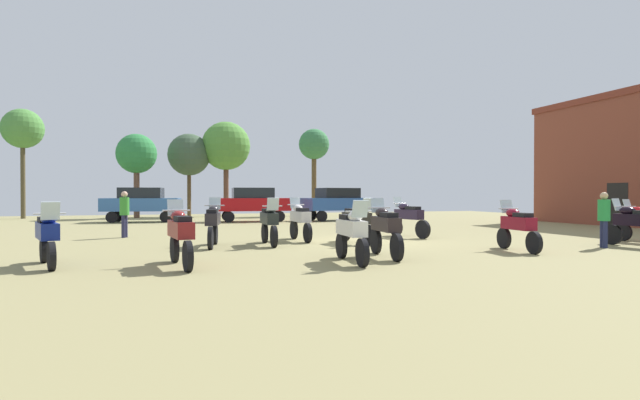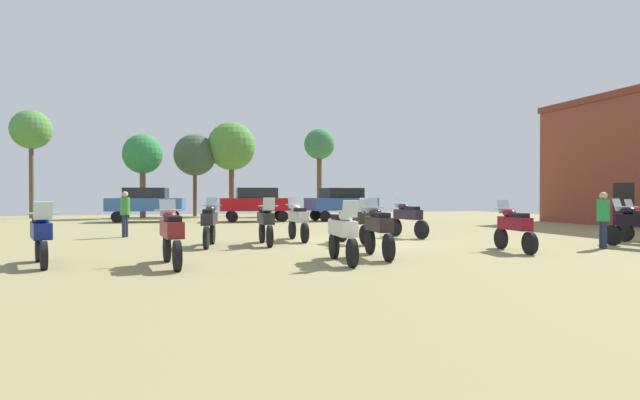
# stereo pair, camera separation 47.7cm
# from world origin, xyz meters

# --- Properties ---
(ground_plane) EXTENTS (44.00, 52.00, 0.02)m
(ground_plane) POSITION_xyz_m (0.00, 0.00, 0.01)
(ground_plane) COLOR #8C8354
(motorcycle_1) EXTENTS (0.83, 2.06, 1.45)m
(motorcycle_1) POSITION_xyz_m (-8.89, -3.17, 0.73)
(motorcycle_1) COLOR black
(motorcycle_1) RESTS_ON ground
(motorcycle_2) EXTENTS (0.71, 2.13, 1.49)m
(motorcycle_2) POSITION_xyz_m (-0.41, -0.39, 0.75)
(motorcycle_2) COLOR black
(motorcycle_2) RESTS_ON ground
(motorcycle_3) EXTENTS (0.70, 2.17, 1.51)m
(motorcycle_3) POSITION_xyz_m (-5.01, -0.03, 0.76)
(motorcycle_3) COLOR black
(motorcycle_3) RESTS_ON ground
(motorcycle_4) EXTENTS (0.76, 2.12, 1.51)m
(motorcycle_4) POSITION_xyz_m (2.27, 1.16, 0.76)
(motorcycle_4) COLOR black
(motorcycle_4) RESTS_ON ground
(motorcycle_5) EXTENTS (0.72, 2.12, 1.47)m
(motorcycle_5) POSITION_xyz_m (7.36, -3.93, 0.74)
(motorcycle_5) COLOR black
(motorcycle_5) RESTS_ON ground
(motorcycle_6) EXTENTS (0.62, 2.23, 1.50)m
(motorcycle_6) POSITION_xyz_m (-1.06, -3.92, 0.76)
(motorcycle_6) COLOR black
(motorcycle_6) RESTS_ON ground
(motorcycle_7) EXTENTS (0.67, 2.26, 1.49)m
(motorcycle_7) POSITION_xyz_m (-6.09, -4.04, 0.75)
(motorcycle_7) COLOR black
(motorcycle_7) RESTS_ON ground
(motorcycle_8) EXTENTS (0.62, 2.21, 1.48)m
(motorcycle_8) POSITION_xyz_m (-2.24, -4.60, 0.75)
(motorcycle_8) COLOR black
(motorcycle_8) RESTS_ON ground
(motorcycle_9) EXTENTS (0.62, 2.07, 1.44)m
(motorcycle_9) POSITION_xyz_m (3.11, -3.79, 0.73)
(motorcycle_9) COLOR black
(motorcycle_9) RESTS_ON ground
(motorcycle_10) EXTENTS (0.62, 2.18, 1.50)m
(motorcycle_10) POSITION_xyz_m (-3.27, -0.06, 0.76)
(motorcycle_10) COLOR black
(motorcycle_10) RESTS_ON ground
(motorcycle_12) EXTENTS (0.62, 2.23, 1.49)m
(motorcycle_12) POSITION_xyz_m (-1.94, 1.09, 0.75)
(motorcycle_12) COLOR black
(motorcycle_12) RESTS_ON ground
(car_1) EXTENTS (4.52, 2.40, 2.00)m
(car_1) POSITION_xyz_m (-7.72, 15.11, 1.19)
(car_1) COLOR black
(car_1) RESTS_ON ground
(car_2) EXTENTS (4.39, 2.02, 2.00)m
(car_2) POSITION_xyz_m (-1.43, 13.63, 1.19)
(car_2) COLOR black
(car_2) RESTS_ON ground
(car_3) EXTENTS (4.52, 2.43, 2.00)m
(car_3) POSITION_xyz_m (3.77, 13.20, 1.19)
(car_3) COLOR black
(car_3) RESTS_ON ground
(person_1) EXTENTS (0.45, 0.45, 1.67)m
(person_1) POSITION_xyz_m (6.13, -3.89, 0.99)
(person_1) COLOR #1F2547
(person_1) RESTS_ON ground
(person_2) EXTENTS (0.45, 0.45, 1.72)m
(person_2) POSITION_xyz_m (-7.84, 4.22, 1.02)
(person_2) COLOR #242443
(person_2) RESTS_ON ground
(tree_1) EXTENTS (3.60, 3.60, 7.03)m
(tree_1) POSITION_xyz_m (-2.04, 21.73, 5.21)
(tree_1) COLOR brown
(tree_1) RESTS_ON ground
(tree_2) EXTENTS (2.35, 2.35, 6.66)m
(tree_2) POSITION_xyz_m (4.56, 20.88, 5.35)
(tree_2) COLOR brown
(tree_2) RESTS_ON ground
(tree_3) EXTENTS (2.70, 2.70, 5.75)m
(tree_3) POSITION_xyz_m (-8.25, 20.44, 4.35)
(tree_3) COLOR brown
(tree_3) RESTS_ON ground
(tree_4) EXTENTS (2.61, 2.61, 7.29)m
(tree_4) POSITION_xyz_m (-15.41, 21.74, 5.92)
(tree_4) COLOR brown
(tree_4) RESTS_ON ground
(tree_6) EXTENTS (3.07, 3.07, 6.06)m
(tree_6) POSITION_xyz_m (-4.71, 21.93, 4.52)
(tree_6) COLOR brown
(tree_6) RESTS_ON ground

